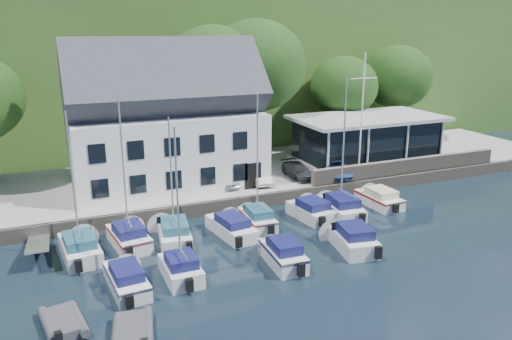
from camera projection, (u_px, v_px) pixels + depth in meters
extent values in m
plane|color=black|center=(364.00, 268.00, 27.41)|extent=(180.00, 180.00, 0.00)
cube|color=#969690|center=(247.00, 175.00, 42.78)|extent=(60.00, 13.00, 1.00)
cube|color=#6D6457|center=(279.00, 198.00, 37.02)|extent=(60.00, 0.30, 1.00)
cube|color=#2F5520|center=(145.00, 57.00, 80.11)|extent=(160.00, 75.00, 16.00)
cube|color=#596633|center=(179.00, 6.00, 87.89)|extent=(50.00, 30.00, 0.30)
cube|color=#6D6457|center=(408.00, 166.00, 41.51)|extent=(18.00, 0.50, 1.20)
imported|color=silver|center=(227.00, 179.00, 38.10)|extent=(1.33, 3.22, 1.09)
imported|color=silver|center=(259.00, 175.00, 38.95)|extent=(1.75, 3.80, 1.21)
imported|color=#323237|center=(298.00, 170.00, 40.33)|extent=(1.59, 3.89, 1.13)
imported|color=#2D578B|center=(335.00, 168.00, 40.70)|extent=(2.62, 4.29, 1.37)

